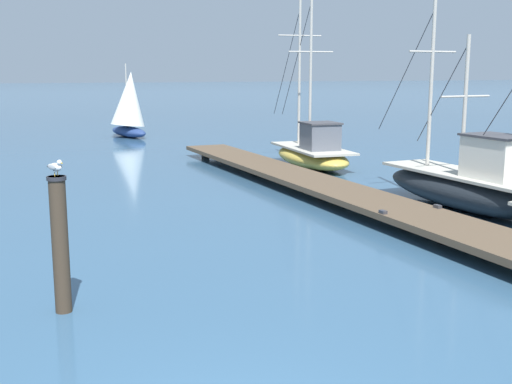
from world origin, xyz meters
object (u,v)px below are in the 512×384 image
(distant_sailboat, at_px, (129,105))
(fishing_boat_2, at_px, (313,152))
(perched_seagull, at_px, (56,167))
(mooring_piling, at_px, (60,243))
(fishing_boat_1, at_px, (472,185))

(distant_sailboat, bearing_deg, fishing_boat_2, -71.35)
(distant_sailboat, bearing_deg, perched_seagull, -101.65)
(mooring_piling, distance_m, distant_sailboat, 27.73)
(fishing_boat_1, relative_size, fishing_boat_2, 1.06)
(fishing_boat_1, bearing_deg, distant_sailboat, 103.32)
(mooring_piling, height_order, distant_sailboat, distant_sailboat)
(fishing_boat_2, bearing_deg, mooring_piling, -129.07)
(fishing_boat_2, bearing_deg, fishing_boat_1, -85.83)
(mooring_piling, distance_m, perched_seagull, 1.21)
(fishing_boat_1, relative_size, perched_seagull, 21.25)
(fishing_boat_1, height_order, distant_sailboat, fishing_boat_1)
(mooring_piling, relative_size, distant_sailboat, 0.53)
(fishing_boat_1, bearing_deg, perched_seagull, -159.95)
(perched_seagull, relative_size, distant_sailboat, 0.09)
(fishing_boat_1, xyz_separation_m, fishing_boat_2, (-0.64, 8.80, -0.09))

